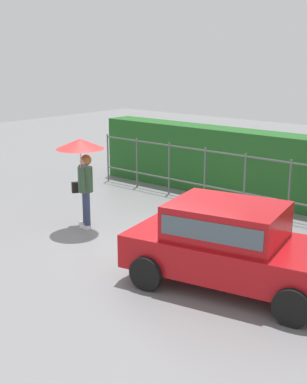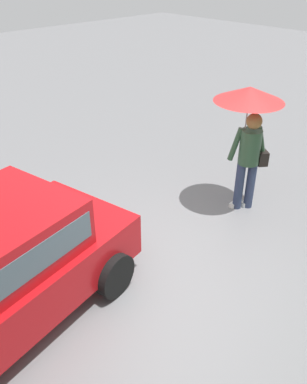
% 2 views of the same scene
% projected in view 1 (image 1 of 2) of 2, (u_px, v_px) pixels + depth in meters
% --- Properties ---
extents(ground_plane, '(40.00, 40.00, 0.00)m').
position_uv_depth(ground_plane, '(166.00, 246.00, 10.85)').
color(ground_plane, slate).
extents(car, '(3.95, 2.42, 1.48)m').
position_uv_depth(car, '(231.00, 242.00, 8.82)').
color(car, '#B71116').
rests_on(car, ground).
extents(pedestrian, '(1.09, 1.09, 2.11)m').
position_uv_depth(pedestrian, '(82.00, 159.00, 11.58)').
color(pedestrian, '#2D3856').
rests_on(pedestrian, ground).
extents(fence_section, '(11.20, 0.05, 1.50)m').
position_uv_depth(fence_section, '(266.00, 183.00, 12.77)').
color(fence_section, '#59605B').
rests_on(fence_section, ground).
extents(hedge_row, '(12.15, 0.90, 1.90)m').
position_uv_depth(hedge_row, '(285.00, 171.00, 13.49)').
color(hedge_row, '#235B23').
rests_on(hedge_row, ground).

